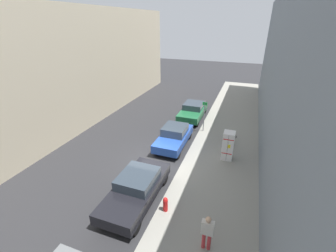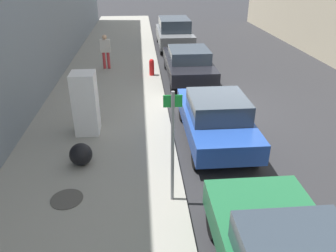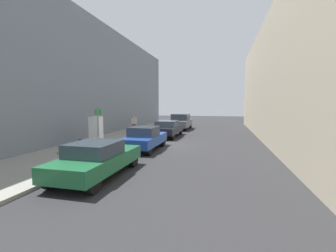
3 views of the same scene
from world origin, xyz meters
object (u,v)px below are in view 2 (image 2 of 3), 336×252
pedestrian_walking_far (105,49)px  parked_hatchback_blue (216,118)px  street_sign_post (173,143)px  trash_bag (81,154)px  parked_sedan_dark (188,63)px  discarded_refrigerator (86,103)px  fire_hydrant (152,67)px  parked_suv_gray (174,33)px

pedestrian_walking_far → parked_hatchback_blue: 8.15m
street_sign_post → pedestrian_walking_far: bearing=102.5°
trash_bag → parked_sedan_dark: (3.67, 6.88, 0.33)m
street_sign_post → parked_sedan_dark: street_sign_post is taller
discarded_refrigerator → parked_hatchback_blue: discarded_refrigerator is taller
discarded_refrigerator → street_sign_post: street_sign_post is taller
street_sign_post → parked_sedan_dark: 8.60m
fire_hydrant → street_sign_post: bearing=-89.4°
parked_suv_gray → discarded_refrigerator: bearing=-108.4°
parked_hatchback_blue → street_sign_post: bearing=-119.0°
fire_hydrant → trash_bag: size_ratio=1.30×
trash_bag → parked_suv_gray: (3.67, 12.97, 0.48)m
discarded_refrigerator → fire_hydrant: size_ratio=2.47×
fire_hydrant → pedestrian_walking_far: (-2.12, 1.24, 0.53)m
parked_sedan_dark → pedestrian_walking_far: bearing=157.5°
fire_hydrant → parked_sedan_dark: 1.65m
parked_suv_gray → fire_hydrant: bearing=-105.5°
street_sign_post → pedestrian_walking_far: (-2.21, 9.97, -0.48)m
trash_bag → parked_sedan_dark: parked_sedan_dark is taller
street_sign_post → fire_hydrant: 8.79m
pedestrian_walking_far → parked_hatchback_blue: (3.72, -7.24, -0.31)m
street_sign_post → parked_suv_gray: 14.62m
pedestrian_walking_far → street_sign_post: bearing=163.1°
pedestrian_walking_far → parked_sedan_dark: (3.72, -1.54, -0.30)m
trash_bag → pedestrian_walking_far: size_ratio=0.36×
street_sign_post → parked_suv_gray: (1.51, 14.53, -0.62)m
trash_bag → parked_suv_gray: 13.49m
discarded_refrigerator → parked_suv_gray: (3.73, 11.18, -0.15)m
pedestrian_walking_far → parked_suv_gray: (3.72, 4.55, -0.14)m
parked_hatchback_blue → parked_suv_gray: parked_suv_gray is taller
street_sign_post → pedestrian_walking_far: 10.23m
parked_hatchback_blue → parked_sedan_dark: 5.70m
street_sign_post → discarded_refrigerator: bearing=123.5°
discarded_refrigerator → parked_suv_gray: bearing=71.6°
parked_hatchback_blue → pedestrian_walking_far: bearing=117.2°
parked_hatchback_blue → parked_sedan_dark: bearing=90.0°
fire_hydrant → parked_suv_gray: parked_suv_gray is taller
trash_bag → parked_sedan_dark: 7.80m
parked_suv_gray → street_sign_post: bearing=-95.9°
fire_hydrant → parked_suv_gray: 6.03m
street_sign_post → trash_bag: 2.88m
street_sign_post → pedestrian_walking_far: size_ratio=1.55×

